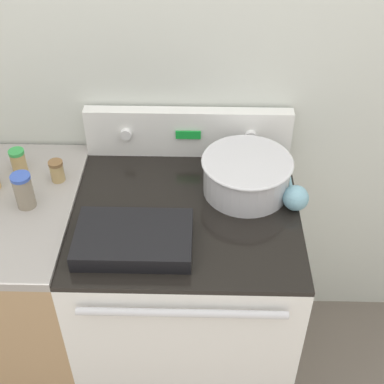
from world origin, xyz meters
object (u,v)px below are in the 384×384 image
Objects in this scene: mixing_bowl at (246,173)px; spice_jar_blue_cap at (24,191)px; ladle at (295,197)px; spice_jar_green_cap at (18,161)px; casserole_dish at (134,238)px; spice_jar_brown_cap at (57,171)px.

spice_jar_blue_cap is (-0.72, -0.11, 0.00)m from mixing_bowl.
spice_jar_green_cap is at bearing 170.91° from ladle.
casserole_dish is 4.53× the size of spice_jar_brown_cap.
mixing_bowl is 0.45m from casserole_dish.
spice_jar_green_cap reaches higher than ladle.
spice_jar_brown_cap is (-0.80, 0.10, 0.01)m from ladle.
mixing_bowl is 0.73m from spice_jar_blue_cap.
spice_jar_green_cap is at bearing 141.87° from casserole_dish.
mixing_bowl is 1.04× the size of ladle.
ladle is 3.37× the size of spice_jar_green_cap.
spice_jar_blue_cap reaches higher than mixing_bowl.
mixing_bowl is 3.92× the size of spice_jar_brown_cap.
spice_jar_green_cap is (-0.44, 0.35, 0.03)m from casserole_dish.
mixing_bowl is at bearing 153.70° from ladle.
ladle is 0.96m from spice_jar_green_cap.
spice_jar_brown_cap is 0.89× the size of spice_jar_green_cap.
ladle is at bearing -9.09° from spice_jar_green_cap.
mixing_bowl reaches higher than casserole_dish.
spice_jar_green_cap is (-0.15, 0.05, 0.00)m from spice_jar_brown_cap.
spice_jar_blue_cap reaches higher than spice_jar_brown_cap.
spice_jar_blue_cap is at bearing 156.25° from casserole_dish.
spice_jar_brown_cap is (-0.65, 0.03, -0.02)m from mixing_bowl.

